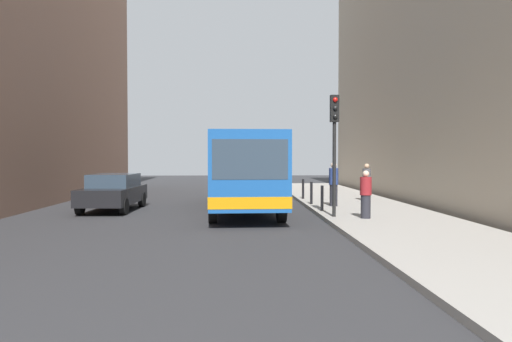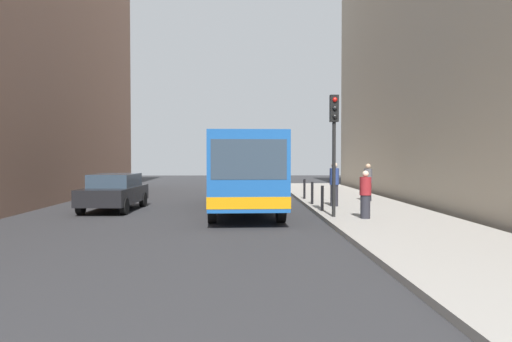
% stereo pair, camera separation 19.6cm
% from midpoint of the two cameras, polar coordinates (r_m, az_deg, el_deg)
% --- Properties ---
extents(ground_plane, '(80.00, 80.00, 0.00)m').
position_cam_midpoint_polar(ground_plane, '(17.84, -3.38, -5.36)').
color(ground_plane, '#2D2D30').
extents(sidewalk, '(4.40, 40.00, 0.15)m').
position_cam_midpoint_polar(sidewalk, '(18.52, 13.64, -4.91)').
color(sidewalk, '#9E9991').
rests_on(sidewalk, ground).
extents(building_right, '(7.00, 32.00, 14.76)m').
position_cam_midpoint_polar(building_right, '(24.93, 25.15, 13.54)').
color(building_right, '#B2A38C').
rests_on(building_right, ground).
extents(bus, '(2.90, 11.10, 3.00)m').
position_cam_midpoint_polar(bus, '(20.24, -1.90, 0.37)').
color(bus, '#19519E').
rests_on(bus, ground).
extents(car_beside_bus, '(1.97, 4.45, 1.48)m').
position_cam_midpoint_polar(car_beside_bus, '(20.83, -16.36, -2.25)').
color(car_beside_bus, black).
rests_on(car_beside_bus, ground).
extents(traffic_light, '(0.28, 0.33, 4.10)m').
position_cam_midpoint_polar(traffic_light, '(16.88, 8.70, 4.45)').
color(traffic_light, black).
rests_on(traffic_light, sidewalk).
extents(bollard_near, '(0.11, 0.11, 0.95)m').
position_cam_midpoint_polar(bollard_near, '(18.68, 7.32, -3.13)').
color(bollard_near, black).
rests_on(bollard_near, sidewalk).
extents(bollard_mid, '(0.11, 0.11, 0.95)m').
position_cam_midpoint_polar(bollard_mid, '(21.32, 6.14, -2.53)').
color(bollard_mid, black).
rests_on(bollard_mid, sidewalk).
extents(bollard_far, '(0.11, 0.11, 0.95)m').
position_cam_midpoint_polar(bollard_far, '(23.97, 5.22, -2.07)').
color(bollard_far, black).
rests_on(bollard_far, sidewalk).
extents(pedestrian_near_signal, '(0.38, 0.38, 1.57)m').
position_cam_midpoint_polar(pedestrian_near_signal, '(16.65, 12.20, -2.68)').
color(pedestrian_near_signal, '#26262D').
rests_on(pedestrian_near_signal, sidewalk).
extents(pedestrian_mid_sidewalk, '(0.38, 0.38, 1.80)m').
position_cam_midpoint_polar(pedestrian_mid_sidewalk, '(20.52, 8.66, -1.50)').
color(pedestrian_mid_sidewalk, '#26262D').
rests_on(pedestrian_mid_sidewalk, sidewalk).
extents(pedestrian_far_sidewalk, '(0.38, 0.38, 1.72)m').
position_cam_midpoint_polar(pedestrian_far_sidewalk, '(23.21, 12.39, -1.28)').
color(pedestrian_far_sidewalk, '#26262D').
rests_on(pedestrian_far_sidewalk, sidewalk).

